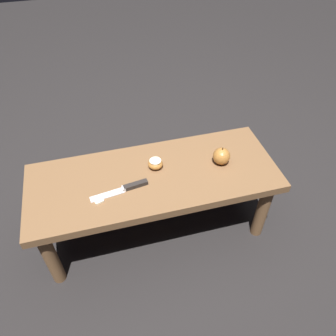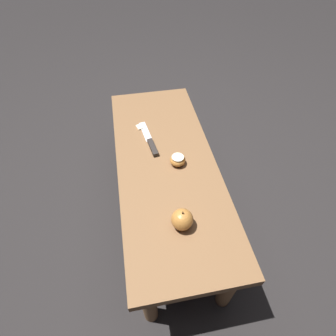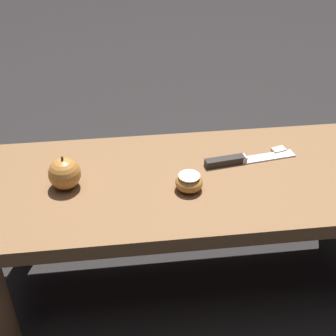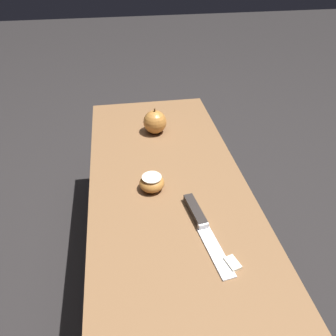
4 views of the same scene
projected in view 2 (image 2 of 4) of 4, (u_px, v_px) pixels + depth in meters
ground_plane at (167, 210)px, 1.48m from camera, size 8.00×8.00×0.00m
wooden_bench at (166, 171)px, 1.22m from camera, size 1.13×0.44×0.40m
knife at (151, 143)px, 1.24m from camera, size 0.26×0.06×0.02m
apple_whole at (181, 220)px, 0.93m from camera, size 0.08×0.08×0.09m
apple_cut at (178, 160)px, 1.15m from camera, size 0.07×0.07×0.04m
apple_slice_near_knife at (139, 127)px, 1.32m from camera, size 0.04×0.03×0.01m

